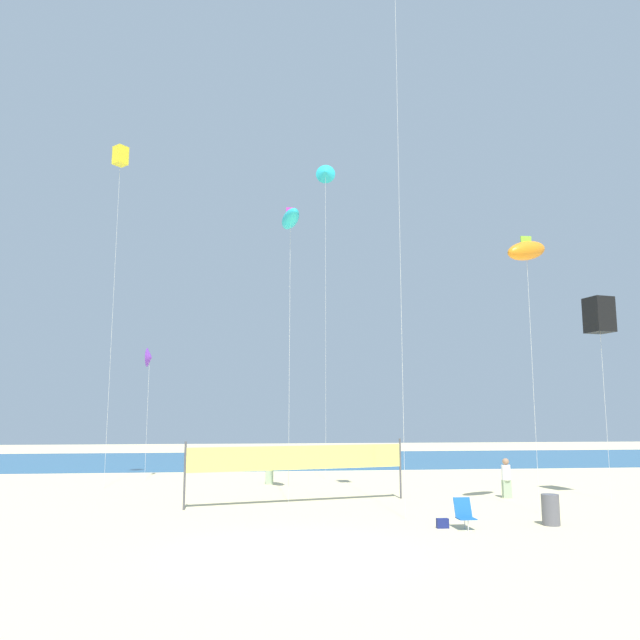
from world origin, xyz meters
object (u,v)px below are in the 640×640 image
Objects in this scene: kite_black_box at (599,315)px; trash_barrel at (551,510)px; beach_handbag at (443,523)px; kite_cyan_inflatable at (290,219)px; kite_orange_inflatable at (526,251)px; volleyball_net at (299,460)px; beachgoer_coral_shirt at (270,465)px; folding_beach_chair at (464,513)px; kite_yellow_box at (120,157)px; kite_cyan_delta at (325,173)px; beachgoer_white_shirt at (506,477)px; kite_violet_delta at (150,358)px.

trash_barrel is at bearing -134.95° from kite_black_box.
kite_cyan_inflatable reaches higher than beach_handbag.
kite_cyan_inflatable is 9.38m from kite_orange_inflatable.
volleyball_net is (-7.28, 5.62, 1.18)m from trash_barrel.
beachgoer_coral_shirt is 1.96× the size of folding_beach_chair.
kite_yellow_box is (-8.18, 6.11, 4.88)m from kite_cyan_inflatable.
folding_beach_chair is 0.05× the size of kite_yellow_box.
kite_cyan_delta is 1.04× the size of kite_yellow_box.
kite_black_box is (5.07, 5.08, 6.96)m from trash_barrel.
beachgoer_coral_shirt is 11.36m from beachgoer_white_shirt.
beach_handbag is at bearing -178.83° from trash_barrel.
kite_violet_delta is 0.84× the size of kite_black_box.
kite_black_box is 23.73m from kite_yellow_box.
beachgoer_coral_shirt is 0.18× the size of kite_orange_inflatable.
beachgoer_coral_shirt is 0.21× the size of kite_black_box.
beachgoer_coral_shirt is at bearing -146.62° from kite_cyan_delta.
folding_beach_chair is at bearing -81.36° from kite_cyan_delta.
kite_cyan_delta is (-1.64, 14.70, 16.73)m from beach_handbag.
trash_barrel is (2.84, 0.25, 0.00)m from folding_beach_chair.
folding_beach_chair is 20.21m from kite_violet_delta.
beach_handbag is 0.04× the size of kite_orange_inflatable.
beachgoer_coral_shirt is 8.73m from kite_violet_delta.
kite_orange_inflatable reaches higher than beachgoer_white_shirt.
kite_orange_inflatable reaches higher than kite_violet_delta.
beachgoer_white_shirt is 0.19× the size of volleyball_net.
kite_cyan_inflatable is at bearing 156.64° from kite_orange_inflatable.
beachgoer_coral_shirt is 17.13m from kite_yellow_box.
beach_handbag is 0.04× the size of kite_black_box.
kite_cyan_inflatable is at bearing 142.35° from volleyball_net.
kite_yellow_box reaches higher than trash_barrel.
volleyball_net is (0.87, -6.99, 0.71)m from beachgoer_coral_shirt.
kite_black_box is at bearing 19.39° from folding_beach_chair.
kite_cyan_delta is (-6.36, 8.36, 16.03)m from beachgoer_white_shirt.
beachgoer_white_shirt is 1.71× the size of trash_barrel.
kite_yellow_box is at bearing 161.59° from kite_black_box.
kite_yellow_box is at bearing 52.88° from beachgoer_white_shirt.
folding_beach_chair is (-4.10, -6.51, -0.39)m from beachgoer_white_shirt.
kite_cyan_inflatable is (-4.83, 6.18, 10.87)m from folding_beach_chair.
volleyball_net is (-8.54, -0.64, 0.79)m from beachgoer_white_shirt.
beachgoer_white_shirt is at bearing -18.65° from kite_yellow_box.
beach_handbag is at bearing -148.88° from kite_black_box.
beach_handbag is (4.68, -12.69, -0.79)m from beachgoer_coral_shirt.
kite_orange_inflatable is at bearing 72.20° from trash_barrel.
beachgoer_coral_shirt is 1.87× the size of trash_barrel.
volleyball_net reaches higher than trash_barrel.
kite_black_box is (10.17, -9.55, -9.45)m from kite_cyan_delta.
beachgoer_coral_shirt is at bearing -21.95° from kite_violet_delta.
trash_barrel is at bearing -107.80° from kite_orange_inflatable.
beachgoer_white_shirt is 13.78m from kite_cyan_inflatable.
kite_violet_delta is (-7.20, 9.55, 4.73)m from volleyball_net.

